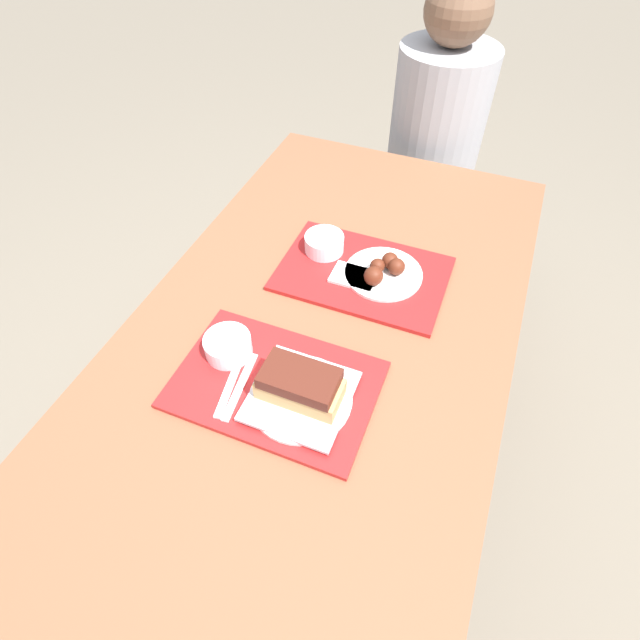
% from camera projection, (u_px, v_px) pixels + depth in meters
% --- Properties ---
extents(ground_plane, '(12.00, 12.00, 0.00)m').
position_uv_depth(ground_plane, '(318.00, 473.00, 1.69)').
color(ground_plane, '#706656').
extents(picnic_table, '(0.86, 1.64, 0.74)m').
position_uv_depth(picnic_table, '(317.00, 359.00, 1.21)').
color(picnic_table, brown).
rests_on(picnic_table, ground_plane).
extents(picnic_bench_far, '(0.82, 0.28, 0.45)m').
position_uv_depth(picnic_bench_far, '(412.00, 209.00, 2.04)').
color(picnic_bench_far, brown).
rests_on(picnic_bench_far, ground_plane).
extents(tray_near, '(0.42, 0.28, 0.01)m').
position_uv_depth(tray_near, '(275.00, 384.00, 1.04)').
color(tray_near, red).
rests_on(tray_near, picnic_table).
extents(tray_far, '(0.42, 0.28, 0.01)m').
position_uv_depth(tray_far, '(363.00, 274.00, 1.26)').
color(tray_far, red).
rests_on(tray_far, picnic_table).
extents(bowl_coleslaw_near, '(0.10, 0.10, 0.05)m').
position_uv_depth(bowl_coleslaw_near, '(228.00, 345.00, 1.07)').
color(bowl_coleslaw_near, silver).
rests_on(bowl_coleslaw_near, tray_near).
extents(brisket_sandwich_plate, '(0.21, 0.21, 0.09)m').
position_uv_depth(brisket_sandwich_plate, '(300.00, 390.00, 0.99)').
color(brisket_sandwich_plate, white).
rests_on(brisket_sandwich_plate, tray_near).
extents(plastic_fork_near, '(0.05, 0.17, 0.00)m').
position_uv_depth(plastic_fork_near, '(231.00, 383.00, 1.03)').
color(plastic_fork_near, white).
rests_on(plastic_fork_near, tray_near).
extents(plastic_knife_near, '(0.04, 0.17, 0.00)m').
position_uv_depth(plastic_knife_near, '(240.00, 386.00, 1.03)').
color(plastic_knife_near, white).
rests_on(plastic_knife_near, tray_near).
extents(condiment_packet, '(0.04, 0.03, 0.01)m').
position_uv_depth(condiment_packet, '(290.00, 360.00, 1.07)').
color(condiment_packet, '#A59E93').
rests_on(condiment_packet, tray_near).
extents(bowl_coleslaw_far, '(0.10, 0.10, 0.05)m').
position_uv_depth(bowl_coleslaw_far, '(324.00, 243.00, 1.29)').
color(bowl_coleslaw_far, silver).
rests_on(bowl_coleslaw_far, tray_far).
extents(wings_plate_far, '(0.20, 0.20, 0.06)m').
position_uv_depth(wings_plate_far, '(384.00, 271.00, 1.24)').
color(wings_plate_far, white).
rests_on(wings_plate_far, tray_far).
extents(napkin_far, '(0.11, 0.08, 0.01)m').
position_uv_depth(napkin_far, '(354.00, 277.00, 1.24)').
color(napkin_far, white).
rests_on(napkin_far, tray_far).
extents(person_seated_across, '(0.33, 0.33, 0.76)m').
position_uv_depth(person_seated_across, '(439.00, 117.00, 1.73)').
color(person_seated_across, '#9E9EA3').
rests_on(person_seated_across, picnic_bench_far).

